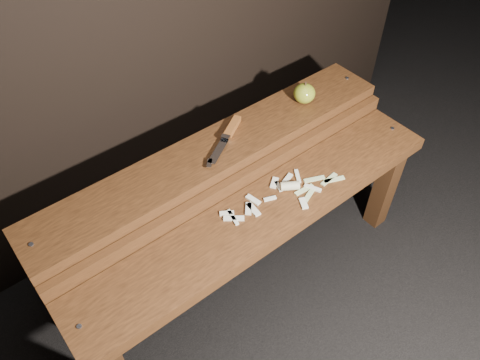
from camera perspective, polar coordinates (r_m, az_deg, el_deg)
ground at (r=1.68m, az=1.30°, el=-11.77°), size 60.00×60.00×0.00m
bench_front_tier at (r=1.36m, az=3.19°, el=-5.69°), size 1.20×0.20×0.42m
bench_rear_tier at (r=1.43m, az=-2.63°, el=1.42°), size 1.20×0.21×0.50m
apple at (r=1.54m, az=7.85°, el=10.42°), size 0.07×0.07×0.08m
knife at (r=1.41m, az=-1.38°, el=5.72°), size 0.21×0.13×0.02m
apple_scraps at (r=1.36m, az=5.33°, el=-1.45°), size 0.38×0.15×0.03m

